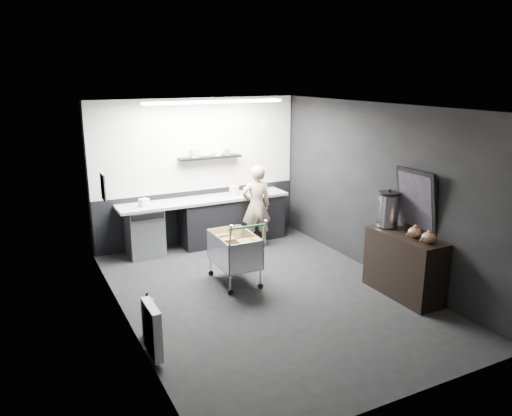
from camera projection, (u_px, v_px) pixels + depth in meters
name	position (u px, v px, depth m)	size (l,w,h in m)	color
floor	(267.00, 294.00, 7.31)	(5.50, 5.50, 0.00)	black
ceiling	(268.00, 107.00, 6.60)	(5.50, 5.50, 0.00)	white
wall_back	(198.00, 171.00, 9.32)	(5.50, 5.50, 0.00)	black
wall_front	(408.00, 274.00, 4.59)	(5.50, 5.50, 0.00)	black
wall_left	(123.00, 224.00, 6.08)	(5.50, 5.50, 0.00)	black
wall_right	(379.00, 190.00, 7.83)	(5.50, 5.50, 0.00)	black
kitchen_wall_panel	(197.00, 145.00, 9.17)	(3.95, 0.02, 1.70)	silver
dado_panel	(200.00, 215.00, 9.53)	(3.95, 0.02, 1.00)	black
floating_shelf	(210.00, 157.00, 9.22)	(1.20, 0.22, 0.04)	black
wall_clock	(265.00, 125.00, 9.69)	(0.20, 0.20, 0.03)	white
poster	(103.00, 187.00, 7.16)	(0.02, 0.30, 0.40)	white
poster_red_band	(103.00, 182.00, 7.14)	(0.01, 0.22, 0.10)	red
radiator	(152.00, 330.00, 5.60)	(0.10, 0.50, 0.60)	white
ceiling_strip	(215.00, 102.00, 8.20)	(2.40, 0.20, 0.04)	white
prep_counter	(212.00, 221.00, 9.33)	(3.20, 0.61, 0.90)	black
person	(256.00, 206.00, 9.16)	(0.56, 0.37, 1.53)	beige
shopping_cart	(234.00, 252.00, 7.60)	(0.58, 0.95, 1.05)	silver
sideboard	(404.00, 256.00, 7.16)	(0.53, 1.23, 1.84)	black
fire_extinguisher	(148.00, 315.00, 6.10)	(0.16, 0.16, 0.54)	red
cardboard_box	(255.00, 191.00, 9.54)	(0.44, 0.34, 0.09)	tan
pink_tub	(234.00, 190.00, 9.39)	(0.18, 0.18, 0.18)	beige
white_container	(144.00, 203.00, 8.60)	(0.16, 0.12, 0.14)	white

